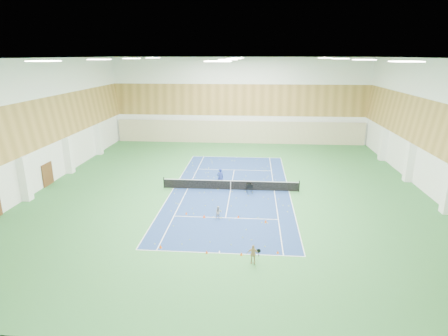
% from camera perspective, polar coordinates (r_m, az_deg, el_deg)
% --- Properties ---
extents(ground, '(40.00, 40.00, 0.00)m').
position_cam_1_polar(ground, '(35.50, 1.02, -3.35)').
color(ground, '#2E6B34').
rests_on(ground, ground).
extents(room_shell, '(36.00, 40.00, 12.00)m').
position_cam_1_polar(room_shell, '(33.91, 1.07, 6.21)').
color(room_shell, white).
rests_on(room_shell, ground).
extents(wood_cladding, '(36.00, 40.00, 8.00)m').
position_cam_1_polar(wood_cladding, '(33.59, 1.09, 9.57)').
color(wood_cladding, '#A57D3D').
rests_on(wood_cladding, room_shell).
extents(ceiling_light_grid, '(21.40, 25.40, 0.06)m').
position_cam_1_polar(ceiling_light_grid, '(33.33, 1.13, 16.27)').
color(ceiling_light_grid, white).
rests_on(ceiling_light_grid, room_shell).
extents(court_surface, '(10.97, 23.77, 0.01)m').
position_cam_1_polar(court_surface, '(35.50, 1.02, -3.34)').
color(court_surface, navy).
rests_on(court_surface, ground).
extents(tennis_balls_scatter, '(10.57, 22.77, 0.07)m').
position_cam_1_polar(tennis_balls_scatter, '(35.49, 1.02, -3.28)').
color(tennis_balls_scatter, '#B8CB22').
rests_on(tennis_balls_scatter, ground).
extents(tennis_net, '(12.80, 0.10, 1.10)m').
position_cam_1_polar(tennis_net, '(35.32, 1.02, -2.51)').
color(tennis_net, black).
rests_on(tennis_net, ground).
extents(back_curtain, '(35.40, 0.16, 3.20)m').
position_cam_1_polar(back_curtain, '(54.11, 2.34, 5.47)').
color(back_curtain, '#C6B793').
rests_on(back_curtain, ground).
extents(door_left_b, '(0.08, 1.80, 2.20)m').
position_cam_1_polar(door_left_b, '(40.35, -25.29, -0.86)').
color(door_left_b, '#593319').
rests_on(door_left_b, ground).
extents(coach, '(0.76, 0.60, 1.84)m').
position_cam_1_polar(coach, '(36.10, -0.61, -1.45)').
color(coach, navy).
rests_on(coach, ground).
extents(child_court, '(0.61, 0.54, 1.05)m').
position_cam_1_polar(child_court, '(29.23, -0.84, -6.81)').
color(child_court, '#95969E').
rests_on(child_court, ground).
extents(child_apron, '(0.74, 0.35, 1.23)m').
position_cam_1_polar(child_apron, '(23.47, 4.42, -12.94)').
color(child_apron, tan).
rests_on(child_apron, ground).
extents(ball_cart, '(0.64, 0.64, 0.93)m').
position_cam_1_polar(ball_cart, '(34.59, 3.86, -3.12)').
color(ball_cart, black).
rests_on(ball_cart, ground).
extents(cone_svc_a, '(0.18, 0.18, 0.20)m').
position_cam_1_polar(cone_svc_a, '(30.34, -5.77, -6.86)').
color(cone_svc_a, '#F5570C').
rests_on(cone_svc_a, ground).
extents(cone_svc_b, '(0.23, 0.23, 0.25)m').
position_cam_1_polar(cone_svc_b, '(29.63, -3.04, -7.34)').
color(cone_svc_b, '#FF410D').
rests_on(cone_svc_b, ground).
extents(cone_svc_c, '(0.19, 0.19, 0.21)m').
position_cam_1_polar(cone_svc_c, '(29.61, 2.20, -7.39)').
color(cone_svc_c, '#E84A0C').
rests_on(cone_svc_c, ground).
extents(cone_svc_d, '(0.20, 0.20, 0.22)m').
position_cam_1_polar(cone_svc_d, '(28.96, 6.38, -8.05)').
color(cone_svc_d, '#E5530C').
rests_on(cone_svc_d, ground).
extents(cone_base_a, '(0.20, 0.20, 0.23)m').
position_cam_1_polar(cone_base_a, '(25.61, -9.64, -11.71)').
color(cone_base_a, '#FA5C0D').
rests_on(cone_base_a, ground).
extents(cone_base_b, '(0.18, 0.18, 0.19)m').
position_cam_1_polar(cone_base_b, '(24.71, -2.65, -12.64)').
color(cone_base_b, '#EF4C0C').
rests_on(cone_base_b, ground).
extents(cone_base_c, '(0.18, 0.18, 0.20)m').
position_cam_1_polar(cone_base_c, '(24.48, 2.66, -12.93)').
color(cone_base_c, orange).
rests_on(cone_base_c, ground).
extents(cone_base_d, '(0.18, 0.18, 0.20)m').
position_cam_1_polar(cone_base_d, '(24.91, 8.21, -12.55)').
color(cone_base_d, '#E95F0C').
rests_on(cone_base_d, ground).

